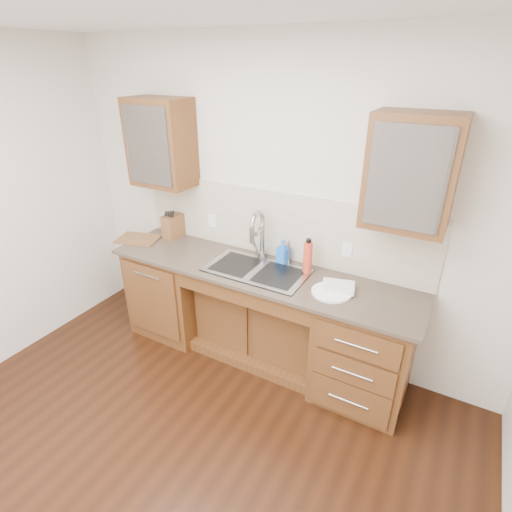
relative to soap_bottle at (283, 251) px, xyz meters
The scene contains 24 objects.
ground 1.97m from the soap_bottle, 94.23° to the right, with size 4.00×3.50×0.10m, color black.
wall_back 0.39m from the soap_bottle, 131.28° to the left, with size 4.00×0.10×2.70m, color beige.
base_cabinet_left 1.24m from the soap_bottle, 168.41° to the right, with size 0.70×0.62×0.88m, color #593014.
base_cabinet_center 0.69m from the soap_bottle, 133.38° to the right, with size 1.20×0.44×0.70m, color #593014.
base_cabinet_right 1.03m from the soap_bottle, 14.90° to the right, with size 0.70×0.62×0.88m, color #593014.
countertop 0.29m from the soap_bottle, 117.60° to the right, with size 2.70×0.65×0.03m, color #84705B.
backsplash 0.24m from the soap_bottle, 147.27° to the left, with size 2.70×0.02×0.59m, color beige.
sink 0.34m from the soap_bottle, 116.17° to the right, with size 0.84×0.46×0.19m, color #9E9EA5.
faucet 0.22m from the soap_bottle, behind, with size 0.04×0.04×0.40m, color #999993.
filter_tap 0.06m from the soap_bottle, ahead, with size 0.02×0.02×0.24m, color #999993.
upper_cabinet_left 1.43m from the soap_bottle, behind, with size 0.55×0.34×0.75m, color #593014.
upper_cabinet_right 1.24m from the soap_bottle, ahead, with size 0.55×0.34×0.75m, color #593014.
outlet_left 0.78m from the soap_bottle, behind, with size 0.08×0.01×0.12m, color white.
outlet_right 0.54m from the soap_bottle, ahead, with size 0.08×0.01×0.12m, color white.
soap_bottle is the anchor object (origin of this frame).
water_bottle 0.27m from the soap_bottle, 17.15° to the right, with size 0.07×0.07×0.27m, color #C33C21.
plate 0.62m from the soap_bottle, 27.91° to the right, with size 0.30×0.30×0.02m, color white.
dish_towel 0.62m from the soap_bottle, 21.72° to the right, with size 0.24×0.17×0.04m, color silver.
knife_block 1.18m from the soap_bottle, behind, with size 0.12×0.20×0.23m, color brown.
cutting_board 1.46m from the soap_bottle, 169.85° to the right, with size 0.39×0.27×0.02m, color brown.
cup_left_a 1.45m from the soap_bottle, behind, with size 0.11×0.11×0.09m, color white.
cup_left_b 1.32m from the soap_bottle, behind, with size 0.09×0.09×0.09m, color silver.
cup_right_a 1.16m from the soap_bottle, ahead, with size 0.13×0.13×0.11m, color silver.
cup_right_b 1.28m from the soap_bottle, ahead, with size 0.10×0.10×0.09m, color white.
Camera 1 is at (1.41, -1.13, 2.49)m, focal length 28.00 mm.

